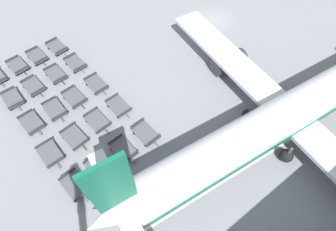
{
  "coord_description": "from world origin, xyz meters",
  "views": [
    {
      "loc": [
        22.47,
        -24.85,
        23.34
      ],
      "look_at": [
        10.16,
        -15.83,
        1.14
      ],
      "focal_mm": 28.0,
      "sensor_mm": 36.0,
      "label": 1
    }
  ],
  "objects_px": {
    "baggage_dolly_row_mid_b_col_b": "(56,74)",
    "baggage_dolly_row_near_col_b": "(13,99)",
    "baggage_dolly_row_mid_b_col_d": "(98,121)",
    "baggage_dolly_row_mid_a_col_d": "(75,137)",
    "baggage_dolly_row_mid_a_col_e": "(100,168)",
    "airplane": "(299,107)",
    "baggage_dolly_row_mid_a_col_a": "(18,66)",
    "baggage_dolly_row_mid_b_col_a": "(37,56)",
    "baggage_dolly_row_far_col_c": "(96,84)",
    "baggage_dolly_row_near_col_c": "(32,123)",
    "baggage_dolly_row_mid_a_col_c": "(55,109)",
    "baggage_dolly_row_near_col_e": "(75,185)",
    "baggage_dolly_row_far_col_d": "(119,106)",
    "baggage_dolly_row_mid_b_col_c": "(74,98)",
    "baggage_dolly_row_far_col_b": "(75,63)",
    "baggage_dolly_row_far_col_a": "(57,47)",
    "baggage_dolly_row_near_col_d": "(50,154)",
    "baggage_dolly_row_mid_b_col_e": "(123,149)",
    "baggage_dolly_row_far_col_e": "(146,133)",
    "baggage_dolly_row_mid_a_col_b": "(33,86)"
  },
  "relations": [
    {
      "from": "baggage_dolly_row_near_col_e",
      "to": "baggage_dolly_row_far_col_b",
      "type": "relative_size",
      "value": 1.0
    },
    {
      "from": "baggage_dolly_row_mid_b_col_b",
      "to": "baggage_dolly_row_mid_b_col_c",
      "type": "bearing_deg",
      "value": 3.68
    },
    {
      "from": "baggage_dolly_row_mid_a_col_c",
      "to": "airplane",
      "type": "bearing_deg",
      "value": 50.54
    },
    {
      "from": "baggage_dolly_row_mid_a_col_c",
      "to": "baggage_dolly_row_far_col_c",
      "type": "height_order",
      "value": "same"
    },
    {
      "from": "baggage_dolly_row_far_col_b",
      "to": "baggage_dolly_row_mid_a_col_c",
      "type": "bearing_deg",
      "value": -42.87
    },
    {
      "from": "baggage_dolly_row_mid_b_col_d",
      "to": "baggage_dolly_row_mid_b_col_e",
      "type": "relative_size",
      "value": 1.0
    },
    {
      "from": "baggage_dolly_row_near_col_c",
      "to": "baggage_dolly_row_far_col_d",
      "type": "bearing_deg",
      "value": 67.54
    },
    {
      "from": "baggage_dolly_row_mid_b_col_b",
      "to": "baggage_dolly_row_far_col_e",
      "type": "distance_m",
      "value": 13.78
    },
    {
      "from": "baggage_dolly_row_mid_a_col_e",
      "to": "baggage_dolly_row_far_col_d",
      "type": "bearing_deg",
      "value": 135.62
    },
    {
      "from": "baggage_dolly_row_far_col_c",
      "to": "baggage_dolly_row_mid_a_col_c",
      "type": "bearing_deg",
      "value": -83.79
    },
    {
      "from": "baggage_dolly_row_mid_b_col_b",
      "to": "baggage_dolly_row_near_col_b",
      "type": "bearing_deg",
      "value": -82.58
    },
    {
      "from": "baggage_dolly_row_near_col_d",
      "to": "baggage_dolly_row_near_col_e",
      "type": "height_order",
      "value": "same"
    },
    {
      "from": "baggage_dolly_row_near_col_e",
      "to": "baggage_dolly_row_mid_b_col_a",
      "type": "xyz_separation_m",
      "value": [
        -18.23,
        3.25,
        0.0
      ]
    },
    {
      "from": "baggage_dolly_row_far_col_b",
      "to": "baggage_dolly_row_far_col_c",
      "type": "bearing_deg",
      "value": 6.43
    },
    {
      "from": "baggage_dolly_row_mid_a_col_c",
      "to": "baggage_dolly_row_mid_a_col_e",
      "type": "bearing_deg",
      "value": 4.88
    },
    {
      "from": "baggage_dolly_row_mid_b_col_b",
      "to": "baggage_dolly_row_far_col_d",
      "type": "xyz_separation_m",
      "value": [
        8.54,
        3.68,
        0.0
      ]
    },
    {
      "from": "baggage_dolly_row_mid_a_col_b",
      "to": "baggage_dolly_row_mid_b_col_c",
      "type": "bearing_deg",
      "value": 35.82
    },
    {
      "from": "baggage_dolly_row_mid_a_col_d",
      "to": "baggage_dolly_row_mid_b_col_d",
      "type": "height_order",
      "value": "same"
    },
    {
      "from": "baggage_dolly_row_mid_a_col_a",
      "to": "baggage_dolly_row_far_col_c",
      "type": "relative_size",
      "value": 1.01
    },
    {
      "from": "baggage_dolly_row_mid_a_col_d",
      "to": "baggage_dolly_row_far_col_d",
      "type": "height_order",
      "value": "same"
    },
    {
      "from": "baggage_dolly_row_mid_b_col_a",
      "to": "baggage_dolly_row_mid_a_col_d",
      "type": "bearing_deg",
      "value": -5.01
    },
    {
      "from": "baggage_dolly_row_far_col_d",
      "to": "baggage_dolly_row_near_col_e",
      "type": "bearing_deg",
      "value": -54.68
    },
    {
      "from": "baggage_dolly_row_far_col_c",
      "to": "baggage_dolly_row_near_col_c",
      "type": "bearing_deg",
      "value": -84.18
    },
    {
      "from": "baggage_dolly_row_mid_a_col_c",
      "to": "baggage_dolly_row_mid_b_col_d",
      "type": "height_order",
      "value": "same"
    },
    {
      "from": "baggage_dolly_row_near_col_e",
      "to": "baggage_dolly_row_far_col_e",
      "type": "height_order",
      "value": "same"
    },
    {
      "from": "baggage_dolly_row_mid_a_col_e",
      "to": "baggage_dolly_row_far_col_a",
      "type": "height_order",
      "value": "same"
    },
    {
      "from": "baggage_dolly_row_near_col_d",
      "to": "baggage_dolly_row_far_col_b",
      "type": "bearing_deg",
      "value": 144.04
    },
    {
      "from": "baggage_dolly_row_mid_a_col_a",
      "to": "baggage_dolly_row_near_col_e",
      "type": "bearing_deg",
      "value": -2.36
    },
    {
      "from": "baggage_dolly_row_mid_b_col_c",
      "to": "baggage_dolly_row_far_col_d",
      "type": "relative_size",
      "value": 1.01
    },
    {
      "from": "baggage_dolly_row_near_col_b",
      "to": "baggage_dolly_row_mid_a_col_b",
      "type": "height_order",
      "value": "same"
    },
    {
      "from": "baggage_dolly_row_near_col_b",
      "to": "baggage_dolly_row_near_col_d",
      "type": "bearing_deg",
      "value": 5.07
    },
    {
      "from": "baggage_dolly_row_near_col_e",
      "to": "baggage_dolly_row_mid_a_col_e",
      "type": "bearing_deg",
      "value": 95.22
    },
    {
      "from": "baggage_dolly_row_mid_b_col_d",
      "to": "baggage_dolly_row_far_col_d",
      "type": "height_order",
      "value": "same"
    },
    {
      "from": "baggage_dolly_row_near_col_d",
      "to": "baggage_dolly_row_mid_b_col_e",
      "type": "bearing_deg",
      "value": 57.83
    },
    {
      "from": "baggage_dolly_row_mid_a_col_d",
      "to": "baggage_dolly_row_mid_b_col_c",
      "type": "height_order",
      "value": "same"
    },
    {
      "from": "baggage_dolly_row_near_col_c",
      "to": "baggage_dolly_row_far_col_a",
      "type": "distance_m",
      "value": 11.69
    },
    {
      "from": "baggage_dolly_row_mid_a_col_e",
      "to": "baggage_dolly_row_mid_a_col_a",
      "type": "bearing_deg",
      "value": -174.17
    },
    {
      "from": "baggage_dolly_row_mid_a_col_b",
      "to": "baggage_dolly_row_mid_b_col_d",
      "type": "height_order",
      "value": "same"
    },
    {
      "from": "baggage_dolly_row_mid_a_col_e",
      "to": "baggage_dolly_row_far_col_d",
      "type": "distance_m",
      "value": 7.21
    },
    {
      "from": "baggage_dolly_row_mid_b_col_b",
      "to": "baggage_dolly_row_mid_b_col_d",
      "type": "xyz_separation_m",
      "value": [
        8.9,
        0.91,
        0.0
      ]
    },
    {
      "from": "baggage_dolly_row_near_col_c",
      "to": "baggage_dolly_row_mid_b_col_a",
      "type": "height_order",
      "value": "same"
    },
    {
      "from": "baggage_dolly_row_mid_b_col_a",
      "to": "baggage_dolly_row_mid_b_col_b",
      "type": "bearing_deg",
      "value": 8.76
    },
    {
      "from": "baggage_dolly_row_near_col_b",
      "to": "baggage_dolly_row_mid_a_col_c",
      "type": "height_order",
      "value": "same"
    },
    {
      "from": "baggage_dolly_row_near_col_c",
      "to": "baggage_dolly_row_far_col_d",
      "type": "height_order",
      "value": "same"
    },
    {
      "from": "airplane",
      "to": "baggage_dolly_row_mid_a_col_a",
      "type": "distance_m",
      "value": 32.25
    },
    {
      "from": "baggage_dolly_row_mid_a_col_a",
      "to": "baggage_dolly_row_mid_b_col_c",
      "type": "relative_size",
      "value": 1.0
    },
    {
      "from": "baggage_dolly_row_mid_a_col_c",
      "to": "baggage_dolly_row_near_col_b",
      "type": "bearing_deg",
      "value": -142.25
    },
    {
      "from": "baggage_dolly_row_mid_a_col_e",
      "to": "baggage_dolly_row_near_col_e",
      "type": "bearing_deg",
      "value": -84.78
    },
    {
      "from": "baggage_dolly_row_mid_b_col_b",
      "to": "baggage_dolly_row_mid_b_col_e",
      "type": "relative_size",
      "value": 1.0
    },
    {
      "from": "baggage_dolly_row_mid_a_col_d",
      "to": "baggage_dolly_row_mid_a_col_e",
      "type": "xyz_separation_m",
      "value": [
        4.39,
        0.5,
        0.0
      ]
    }
  ]
}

